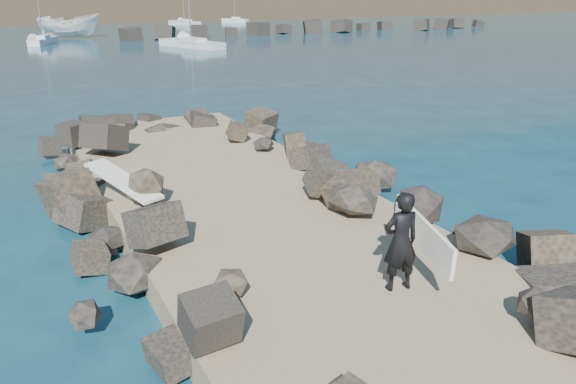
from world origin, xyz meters
The scene contains 12 objects.
ground centered at (0.00, 0.00, 0.00)m, with size 800.00×800.00×0.00m, color #0F384C.
jetty centered at (0.00, -2.00, 0.30)m, with size 6.00×26.00×0.60m, color #8C7759.
riprap_left centered at (-2.90, -1.50, 0.50)m, with size 2.60×22.00×1.00m, color black.
riprap_right centered at (2.90, -1.50, 0.50)m, with size 2.60×22.00×1.00m, color black.
breakwater_secondary centered at (35.00, 55.00, 0.60)m, with size 52.00×4.00×1.20m, color black.
surfboard_resting centered at (-2.60, 2.28, 1.04)m, with size 0.56×2.25×0.08m, color white.
boat_imported centered at (3.53, 61.93, 1.35)m, with size 2.62×6.97×2.69m, color white.
surfer_with_board centered at (0.67, -3.84, 1.46)m, with size 1.07×2.07×1.71m.
sailboat_b centered at (-0.04, 54.37, 0.35)m, with size 3.44×5.63×6.94m.
sailboat_c centered at (12.60, 44.33, 0.35)m, with size 4.45×8.60×10.04m.
sailboat_f centered at (33.20, 83.86, 0.35)m, with size 3.63×4.64×6.12m.
sailboat_d centered at (23.12, 80.41, 0.35)m, with size 3.56×6.93×8.24m.
Camera 1 is at (-4.80, -10.37, 5.30)m, focal length 35.00 mm.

